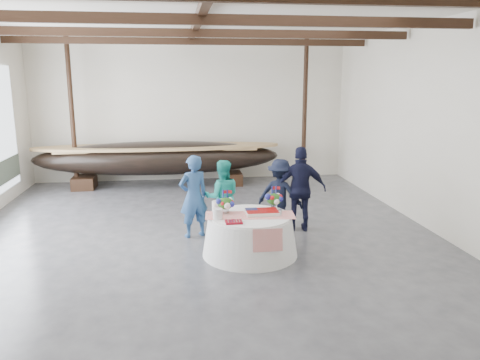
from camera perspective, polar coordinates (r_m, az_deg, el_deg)
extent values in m
cube|color=#3D3D42|center=(9.85, -4.55, -7.20)|extent=(10.00, 12.00, 0.01)
cube|color=silver|center=(15.31, -5.99, 8.43)|extent=(10.00, 0.02, 4.50)
cube|color=silver|center=(3.46, 0.50, -5.30)|extent=(10.00, 0.02, 4.50)
cube|color=silver|center=(10.81, 22.87, 5.88)|extent=(0.02, 12.00, 4.50)
cube|color=white|center=(9.35, -5.05, 19.75)|extent=(10.00, 12.00, 0.01)
cube|color=black|center=(8.33, -4.67, 18.93)|extent=(9.80, 0.12, 0.18)
cube|color=black|center=(10.82, -5.43, 17.41)|extent=(9.80, 0.12, 0.18)
cube|color=black|center=(13.31, -5.90, 16.46)|extent=(9.80, 0.12, 0.18)
cube|color=black|center=(9.34, -5.04, 19.02)|extent=(0.15, 11.76, 0.15)
cylinder|color=black|center=(14.64, -19.80, 7.60)|extent=(0.14, 0.14, 4.50)
cylinder|color=black|center=(14.87, 7.88, 8.27)|extent=(0.14, 0.14, 4.50)
cube|color=black|center=(14.90, -18.45, -0.28)|extent=(0.65, 0.84, 0.37)
cube|color=black|center=(14.72, -1.11, 0.22)|extent=(0.65, 0.84, 0.37)
ellipsoid|color=black|center=(14.50, -9.93, 2.66)|extent=(7.45, 1.49, 1.02)
cube|color=#9E7A4C|center=(14.46, -9.97, 3.75)|extent=(5.96, 0.98, 0.06)
cone|color=silver|center=(8.90, 1.22, -6.79)|extent=(1.80, 1.80, 0.74)
cylinder|color=silver|center=(8.78, 1.23, -4.44)|extent=(1.53, 1.53, 0.04)
cube|color=red|center=(8.78, 1.23, -4.30)|extent=(1.71, 0.72, 0.01)
cube|color=white|center=(8.83, 2.70, -3.98)|extent=(0.60, 0.40, 0.07)
cylinder|color=white|center=(8.54, -2.74, -4.14)|extent=(0.18, 0.18, 0.19)
cylinder|color=white|center=(8.99, -2.87, -3.24)|extent=(0.18, 0.18, 0.21)
cube|color=maroon|center=(8.33, -0.76, -5.14)|extent=(0.30, 0.24, 0.03)
cone|color=silver|center=(8.75, 4.91, -4.01)|extent=(0.09, 0.09, 0.12)
imported|color=navy|center=(9.79, -5.69, -2.00)|extent=(0.74, 0.62, 1.74)
imported|color=#21AD9E|center=(9.98, -2.19, -2.09)|extent=(0.78, 0.61, 1.60)
imported|color=black|center=(10.32, 4.90, -1.74)|extent=(1.17, 1.00, 1.56)
imported|color=black|center=(10.21, 7.43, -1.11)|extent=(1.15, 0.62, 1.86)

